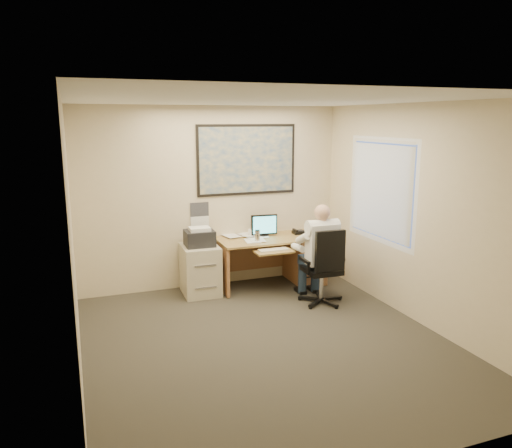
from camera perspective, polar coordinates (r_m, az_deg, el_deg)
name	(u,v)px	position (r m, az deg, el deg)	size (l,w,h in m)	color
room_shell	(268,228)	(5.41, 1.38, -0.42)	(4.00, 4.50, 2.70)	#332F27
desk	(290,255)	(7.75, 3.88, -3.57)	(1.60, 0.97, 1.07)	#A38246
world_map	(247,160)	(7.59, -1.04, 7.34)	(1.56, 0.03, 1.06)	#1E4C93
wall_calendar	(200,216)	(7.49, -6.45, 0.88)	(0.28, 0.01, 0.42)	white
window_blinds	(381,191)	(6.99, 14.06, 3.72)	(0.06, 1.40, 1.30)	beige
filing_cabinet	(200,265)	(7.30, -6.40, -4.70)	(0.53, 0.63, 0.99)	beige
office_chair	(323,282)	(6.95, 7.68, -6.58)	(0.65, 0.65, 1.07)	black
person	(321,254)	(6.91, 7.45, -3.43)	(0.58, 0.83, 1.38)	white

